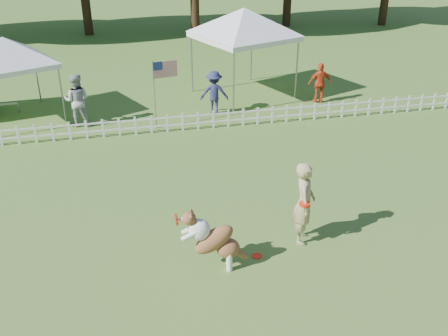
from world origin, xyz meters
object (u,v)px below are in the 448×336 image
(spectator_a, at_px, (77,100))
(spectator_b, at_px, (214,93))
(handler, at_px, (304,203))
(dog, at_px, (215,240))
(frisbee_on_turf, at_px, (257,256))
(canopy_tent_right, at_px, (243,54))
(flag_pole, at_px, (155,96))
(canopy_tent_left, at_px, (11,80))
(spectator_c, at_px, (320,83))

(spectator_a, xyz_separation_m, spectator_b, (4.56, 0.13, -0.11))
(handler, height_order, dog, handler)
(frisbee_on_turf, relative_size, canopy_tent_right, 0.06)
(handler, relative_size, frisbee_on_turf, 8.87)
(flag_pole, bearing_deg, handler, -83.11)
(flag_pole, bearing_deg, canopy_tent_right, 24.27)
(canopy_tent_left, relative_size, spectator_b, 1.80)
(spectator_a, bearing_deg, flag_pole, 171.84)
(canopy_tent_right, bearing_deg, dog, -128.46)
(handler, bearing_deg, canopy_tent_left, 59.13)
(spectator_c, bearing_deg, spectator_a, 7.55)
(flag_pole, distance_m, spectator_c, 6.23)
(canopy_tent_left, relative_size, flag_pole, 1.22)
(canopy_tent_left, height_order, canopy_tent_right, canopy_tent_right)
(canopy_tent_left, xyz_separation_m, spectator_b, (6.64, -0.90, -0.60))
(dog, height_order, canopy_tent_right, canopy_tent_right)
(canopy_tent_right, bearing_deg, spectator_b, -151.39)
(dog, height_order, frisbee_on_turf, dog)
(flag_pole, bearing_deg, spectator_a, 149.94)
(frisbee_on_turf, xyz_separation_m, spectator_a, (-3.77, 8.11, 0.85))
(handler, relative_size, dog, 1.40)
(spectator_b, bearing_deg, canopy_tent_right, -118.34)
(spectator_a, relative_size, spectator_b, 1.14)
(frisbee_on_turf, distance_m, spectator_b, 8.32)
(handler, height_order, canopy_tent_right, canopy_tent_right)
(frisbee_on_turf, xyz_separation_m, spectator_c, (4.77, 8.53, 0.73))
(handler, height_order, spectator_a, handler)
(frisbee_on_turf, height_order, canopy_tent_right, canopy_tent_right)
(dog, height_order, canopy_tent_left, canopy_tent_left)
(spectator_b, relative_size, spectator_c, 1.02)
(canopy_tent_left, xyz_separation_m, spectator_a, (2.09, -1.04, -0.49))
(handler, bearing_deg, flag_pole, 39.94)
(spectator_c, bearing_deg, frisbee_on_turf, 65.53)
(spectator_b, bearing_deg, flag_pole, 35.29)
(canopy_tent_right, distance_m, flag_pole, 4.49)
(dog, bearing_deg, spectator_c, 66.06)
(canopy_tent_left, bearing_deg, canopy_tent_right, -19.07)
(canopy_tent_left, distance_m, spectator_a, 2.38)
(flag_pole, bearing_deg, spectator_b, 11.16)
(handler, distance_m, canopy_tent_left, 11.21)
(frisbee_on_turf, height_order, spectator_c, spectator_c)
(flag_pole, bearing_deg, frisbee_on_turf, -91.98)
(frisbee_on_turf, distance_m, flag_pole, 7.53)
(spectator_b, bearing_deg, spectator_c, -164.12)
(canopy_tent_right, bearing_deg, spectator_c, -51.26)
(handler, xyz_separation_m, canopy_tent_right, (1.16, 9.62, 0.68))
(dog, height_order, spectator_a, spectator_a)
(handler, height_order, spectator_c, handler)
(spectator_b, bearing_deg, spectator_a, 13.53)
(spectator_a, bearing_deg, spectator_b, -168.71)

